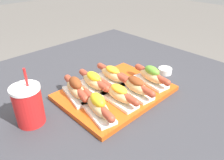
# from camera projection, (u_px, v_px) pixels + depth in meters

# --- Properties ---
(patio_table) EXTENTS (1.35, 1.12, 0.70)m
(patio_table) POSITION_uv_depth(u_px,v_px,m) (94.00, 152.00, 1.07)
(patio_table) COLOR #333338
(patio_table) RESTS_ON ground_plane
(serving_tray) EXTENTS (0.42, 0.31, 0.02)m
(serving_tray) POSITION_uv_depth(u_px,v_px,m) (115.00, 92.00, 0.87)
(serving_tray) COLOR #CC4C14
(serving_tray) RESTS_ON patio_table
(hot_dog_0) EXTENTS (0.09, 0.19, 0.08)m
(hot_dog_0) POSITION_uv_depth(u_px,v_px,m) (98.00, 106.00, 0.72)
(hot_dog_0) COLOR white
(hot_dog_0) RESTS_ON serving_tray
(hot_dog_1) EXTENTS (0.07, 0.20, 0.07)m
(hot_dog_1) POSITION_uv_depth(u_px,v_px,m) (119.00, 94.00, 0.79)
(hot_dog_1) COLOR white
(hot_dog_1) RESTS_ON serving_tray
(hot_dog_2) EXTENTS (0.08, 0.20, 0.07)m
(hot_dog_2) POSITION_uv_depth(u_px,v_px,m) (136.00, 86.00, 0.83)
(hot_dog_2) COLOR white
(hot_dog_2) RESTS_ON serving_tray
(hot_dog_3) EXTENTS (0.08, 0.20, 0.08)m
(hot_dog_3) POSITION_uv_depth(u_px,v_px,m) (151.00, 76.00, 0.90)
(hot_dog_3) COLOR white
(hot_dog_3) RESTS_ON serving_tray
(hot_dog_4) EXTENTS (0.09, 0.19, 0.08)m
(hot_dog_4) POSITION_uv_depth(u_px,v_px,m) (76.00, 89.00, 0.81)
(hot_dog_4) COLOR white
(hot_dog_4) RESTS_ON serving_tray
(hot_dog_5) EXTENTS (0.08, 0.20, 0.07)m
(hot_dog_5) POSITION_uv_depth(u_px,v_px,m) (94.00, 81.00, 0.86)
(hot_dog_5) COLOR white
(hot_dog_5) RESTS_ON serving_tray
(hot_dog_6) EXTENTS (0.07, 0.20, 0.07)m
(hot_dog_6) POSITION_uv_depth(u_px,v_px,m) (112.00, 74.00, 0.92)
(hot_dog_6) COLOR white
(hot_dog_6) RESTS_ON serving_tray
(sauce_bowl) EXTENTS (0.06, 0.06, 0.03)m
(sauce_bowl) POSITION_uv_depth(u_px,v_px,m) (165.00, 71.00, 1.02)
(sauce_bowl) COLOR silver
(sauce_bowl) RESTS_ON patio_table
(drink_cup) EXTENTS (0.09, 0.09, 0.20)m
(drink_cup) POSITION_uv_depth(u_px,v_px,m) (28.00, 105.00, 0.70)
(drink_cup) COLOR red
(drink_cup) RESTS_ON patio_table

